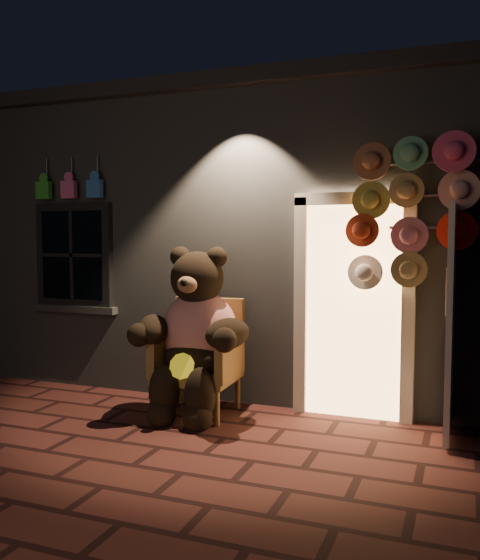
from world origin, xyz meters
The scene contains 5 objects.
ground centered at (0.00, 0.00, 0.00)m, with size 60.00×60.00×0.00m, color #4D211D.
shop_building centered at (0.00, 3.99, 1.74)m, with size 7.30×5.95×3.51m.
wicker_armchair centered at (-0.10, 1.07, 0.57)m, with size 0.81×0.73×1.13m.
teddy_bear centered at (-0.10, 0.93, 0.81)m, with size 1.24×0.97×1.70m.
hat_rack centered at (2.05, 1.28, 2.03)m, with size 1.52×0.22×2.65m.
Camera 1 is at (2.38, -4.28, 1.77)m, focal length 38.00 mm.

